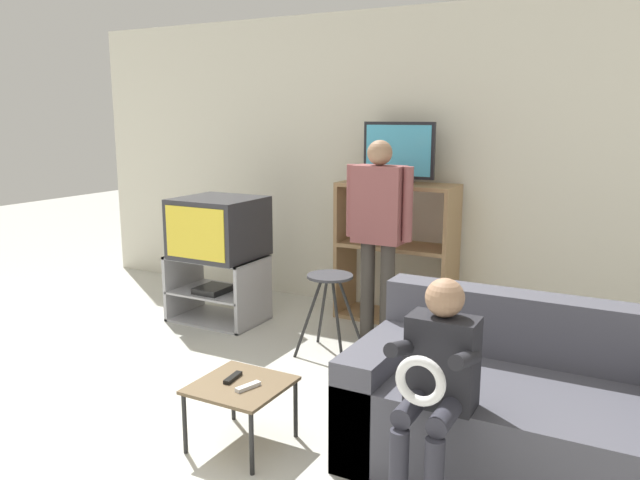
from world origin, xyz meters
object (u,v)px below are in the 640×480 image
(television_main, at_px, (219,227))
(television_flat, at_px, (399,154))
(tv_stand, at_px, (217,289))
(media_shelf, at_px, (396,251))
(snack_table, at_px, (241,390))
(remote_control_white, at_px, (248,387))
(person_standing_adult, at_px, (379,222))
(folding_stool, at_px, (330,290))
(remote_control_black, at_px, (233,378))
(person_seated_child, at_px, (436,377))
(couch, at_px, (521,414))

(television_main, bearing_deg, television_flat, 29.25)
(tv_stand, height_order, media_shelf, media_shelf)
(television_flat, bearing_deg, snack_table, -88.43)
(snack_table, relative_size, remote_control_white, 3.22)
(remote_control_white, bearing_deg, tv_stand, 148.99)
(television_flat, height_order, person_standing_adult, television_flat)
(folding_stool, relative_size, remote_control_white, 4.20)
(remote_control_black, height_order, person_standing_adult, person_standing_adult)
(remote_control_black, bearing_deg, tv_stand, 123.42)
(television_flat, relative_size, remote_control_black, 4.22)
(media_shelf, relative_size, snack_table, 2.52)
(television_main, bearing_deg, person_standing_adult, 8.22)
(media_shelf, relative_size, folding_stool, 1.94)
(folding_stool, xyz_separation_m, remote_control_white, (0.25, -1.39, -0.13))
(tv_stand, xyz_separation_m, snack_table, (1.39, -1.59, 0.03))
(tv_stand, xyz_separation_m, television_flat, (1.32, 0.74, 1.13))
(remote_control_white, distance_m, person_standing_adult, 1.92)
(person_standing_adult, bearing_deg, television_main, -171.78)
(person_seated_child, bearing_deg, media_shelf, 115.39)
(remote_control_black, relative_size, couch, 0.09)
(tv_stand, bearing_deg, media_shelf, 29.16)
(tv_stand, relative_size, couch, 0.48)
(media_shelf, xyz_separation_m, person_standing_adult, (0.06, -0.53, 0.33))
(tv_stand, xyz_separation_m, remote_control_black, (1.32, -1.57, 0.08))
(person_standing_adult, bearing_deg, media_shelf, 96.75)
(media_shelf, bearing_deg, television_main, -150.72)
(television_flat, height_order, folding_stool, television_flat)
(tv_stand, relative_size, person_standing_adult, 0.50)
(television_main, distance_m, remote_control_white, 2.21)
(television_main, bearing_deg, couch, -22.94)
(remote_control_white, xyz_separation_m, person_standing_adult, (-0.07, 1.83, 0.58))
(television_flat, bearing_deg, media_shelf, -165.92)
(television_main, height_order, remote_control_white, television_main)
(television_main, distance_m, folding_stool, 1.24)
(remote_control_black, bearing_deg, folding_stool, 88.48)
(remote_control_white, bearing_deg, person_seated_child, 16.16)
(television_main, relative_size, person_standing_adult, 0.43)
(media_shelf, bearing_deg, couch, -53.08)
(snack_table, height_order, remote_control_white, remote_control_white)
(person_standing_adult, distance_m, person_seated_child, 2.15)
(television_main, height_order, person_seated_child, television_main)
(television_flat, xyz_separation_m, folding_stool, (-0.12, -0.97, -0.92))
(tv_stand, distance_m, couch, 2.94)
(snack_table, relative_size, remote_control_black, 3.22)
(tv_stand, height_order, person_seated_child, person_seated_child)
(snack_table, bearing_deg, television_flat, 91.57)
(folding_stool, bearing_deg, television_flat, 82.82)
(media_shelf, height_order, folding_stool, media_shelf)
(folding_stool, distance_m, remote_control_white, 1.42)
(tv_stand, distance_m, remote_control_white, 2.18)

